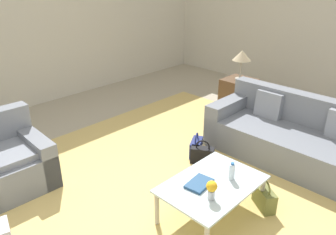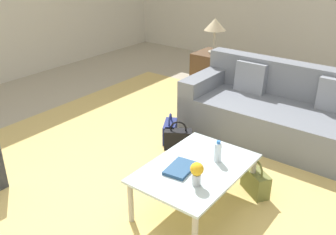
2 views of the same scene
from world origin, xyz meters
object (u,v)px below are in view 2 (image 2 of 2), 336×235
Objects in this scene: handbag_black at (178,139)px; couch at (283,115)px; table_lamp at (215,26)px; coffee_table at (196,172)px; side_table at (213,70)px; flower_vase at (197,172)px; handbag_navy at (170,131)px; water_bottle at (218,152)px; coffee_table_book at (180,168)px; handbag_olive at (255,181)px.

couch is at bearing -39.51° from handbag_black.
table_lamp is at bearing 20.50° from handbag_black.
coffee_table is 1.84× the size of side_table.
flower_vase reaches higher than coffee_table.
coffee_table is 2.00× the size of table_lamp.
couch reaches higher than handbag_navy.
water_bottle is at bearing 6.79° from flower_vase.
couch is 6.55× the size of handbag_black.
handbag_navy is at bearing 56.77° from water_bottle.
water_bottle is at bearing -124.37° from handbag_black.
flower_vase is at bearing -120.87° from coffee_table_book.
coffee_table_book reaches higher than coffee_table.
coffee_table_book is 0.83× the size of handbag_black.
flower_vase is 3.45m from side_table.
water_bottle is 0.57× the size of handbag_black.
handbag_navy is (-1.92, -0.56, -0.90)m from table_lamp.
coffee_table_book is at bearing 174.64° from couch.
side_table is 1.67× the size of handbag_olive.
handbag_navy is at bearing 46.86° from coffee_table.
handbag_olive is at bearing -168.95° from couch.
couch is 2.14× the size of coffee_table.
handbag_black is at bearing 140.49° from couch.
water_bottle is 0.38m from coffee_table_book.
table_lamp is (3.02, 1.65, 0.48)m from flower_vase.
water_bottle is 0.69× the size of coffee_table_book.
water_bottle is at bearing -148.39° from table_lamp.
water_bottle is 3.10m from table_lamp.
handbag_navy is (-0.92, 1.04, -0.17)m from couch.
handbag_black is at bearing -159.50° from side_table.
handbag_black is 1.00× the size of handbag_olive.
coffee_table_book is (-1.92, 0.18, 0.14)m from couch.
handbag_navy is at bearing 44.72° from flower_vase.
coffee_table is at bearing -151.82° from table_lamp.
side_table is at bearing 20.50° from handbag_black.
side_table is 2.93m from handbag_olive.
table_lamp is 2.19m from handbag_navy.
coffee_table is 5.35× the size of flower_vase.
table_lamp is at bearing 0.00° from side_table.
flower_vase is (-2.02, -0.05, 0.25)m from couch.
flower_vase reaches higher than side_table.
couch is at bearing -48.63° from handbag_navy.
flower_vase is at bearing -173.21° from water_bottle.
handbag_olive is at bearing -33.27° from coffee_table.
coffee_table is 0.26m from water_bottle.
side_table is (3.02, 1.65, -0.25)m from flower_vase.
flower_vase reaches higher than handbag_olive.
flower_vase is (-0.42, -0.05, 0.03)m from water_bottle.
water_bottle is 3.06m from side_table.
handbag_black is (-1.02, 0.84, -0.17)m from couch.
handbag_olive is (0.65, -0.43, -0.31)m from coffee_table_book.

